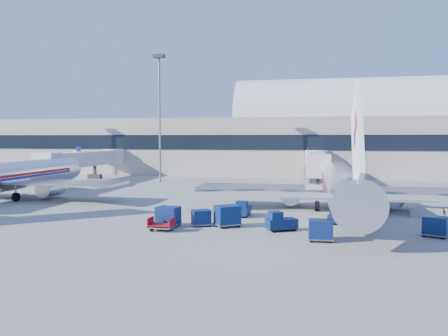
% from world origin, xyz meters
% --- Properties ---
extents(ground, '(260.00, 260.00, 0.00)m').
position_xyz_m(ground, '(0.00, 0.00, 0.00)').
color(ground, gray).
rests_on(ground, ground).
extents(terminal, '(170.00, 28.15, 21.00)m').
position_xyz_m(terminal, '(-13.60, 55.96, 7.52)').
color(terminal, '#B2AA9E').
rests_on(terminal, ground).
extents(airliner_main, '(32.00, 37.26, 12.07)m').
position_xyz_m(airliner_main, '(10.00, 4.51, 2.93)').
color(airliner_main, silver).
rests_on(airliner_main, ground).
extents(airliner_mid, '(32.00, 37.26, 12.07)m').
position_xyz_m(airliner_mid, '(-32.00, 4.51, 2.93)').
color(airliner_mid, silver).
rests_on(airliner_mid, ground).
extents(jetbridge_near, '(4.40, 27.50, 6.25)m').
position_xyz_m(jetbridge_near, '(7.60, 30.81, 3.93)').
color(jetbridge_near, silver).
rests_on(jetbridge_near, ground).
extents(jetbridge_mid, '(4.40, 27.50, 6.25)m').
position_xyz_m(jetbridge_mid, '(-34.40, 30.81, 3.93)').
color(jetbridge_mid, silver).
rests_on(jetbridge_mid, ground).
extents(mast_west, '(2.00, 1.20, 22.60)m').
position_xyz_m(mast_west, '(-20.00, 30.00, 14.79)').
color(mast_west, slate).
rests_on(mast_west, ground).
extents(barrier_near, '(3.00, 0.55, 0.90)m').
position_xyz_m(barrier_near, '(18.00, 2.00, 0.45)').
color(barrier_near, '#9E9E96').
rests_on(barrier_near, ground).
extents(tug_lead, '(2.89, 2.33, 1.69)m').
position_xyz_m(tug_lead, '(4.22, -7.20, 0.77)').
color(tug_lead, '#0A1C4C').
rests_on(tug_lead, ground).
extents(tug_right, '(2.35, 1.42, 1.44)m').
position_xyz_m(tug_right, '(9.32, -3.38, 0.66)').
color(tug_right, '#0A1C4C').
rests_on(tug_right, ground).
extents(tug_left, '(1.37, 2.54, 1.62)m').
position_xyz_m(tug_left, '(-0.02, -1.10, 0.74)').
color(tug_left, '#0A1C4C').
rests_on(tug_left, ground).
extents(cart_train_a, '(2.69, 2.58, 1.89)m').
position_xyz_m(cart_train_a, '(-0.54, -6.41, 1.01)').
color(cart_train_a, '#0A1C4C').
rests_on(cart_train_a, ground).
extents(cart_train_b, '(2.08, 1.92, 1.47)m').
position_xyz_m(cart_train_b, '(-2.88, -6.67, 0.79)').
color(cart_train_b, '#0A1C4C').
rests_on(cart_train_b, ground).
extents(cart_train_c, '(2.24, 1.84, 1.79)m').
position_xyz_m(cart_train_c, '(-5.73, -7.43, 0.95)').
color(cart_train_c, '#0A1C4C').
rests_on(cart_train_c, ground).
extents(cart_solo_near, '(1.94, 1.53, 1.65)m').
position_xyz_m(cart_solo_near, '(7.53, -10.34, 0.88)').
color(cart_solo_near, '#0A1C4C').
rests_on(cart_solo_near, ground).
extents(cart_solo_far, '(2.24, 1.99, 1.64)m').
position_xyz_m(cart_solo_far, '(16.54, -7.04, 0.87)').
color(cart_solo_far, '#0A1C4C').
rests_on(cart_solo_far, ground).
extents(cart_open_red, '(2.09, 1.50, 0.55)m').
position_xyz_m(cart_open_red, '(-5.71, -9.24, 0.40)').
color(cart_open_red, slate).
rests_on(cart_open_red, ground).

